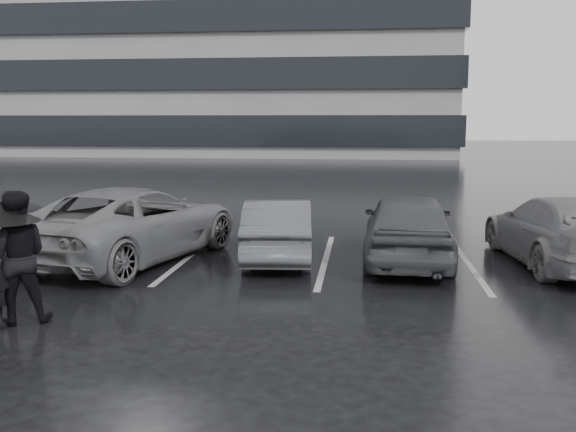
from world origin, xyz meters
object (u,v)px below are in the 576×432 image
(car_west_b, at_px, (133,223))
(pedestrian_right, at_px, (15,257))
(car_west_a, at_px, (278,229))
(car_east, at_px, (561,231))
(car_main, at_px, (408,227))

(car_west_b, bearing_deg, pedestrian_right, 104.34)
(car_west_a, distance_m, car_east, 5.48)
(car_west_b, distance_m, pedestrian_right, 4.14)
(car_west_b, bearing_deg, car_main, -160.40)
(car_main, xyz_separation_m, car_east, (2.91, 0.10, -0.04))
(car_main, xyz_separation_m, car_west_b, (-5.47, -0.31, 0.02))
(car_west_b, xyz_separation_m, pedestrian_right, (-0.15, -4.13, 0.19))
(car_west_b, bearing_deg, car_east, -160.84)
(car_main, bearing_deg, pedestrian_right, 40.10)
(car_east, bearing_deg, car_west_b, -2.51)
(car_main, distance_m, car_west_b, 5.48)
(car_main, distance_m, car_east, 2.91)
(car_main, relative_size, car_east, 0.90)
(pedestrian_right, bearing_deg, car_main, -166.71)
(car_east, relative_size, pedestrian_right, 2.53)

